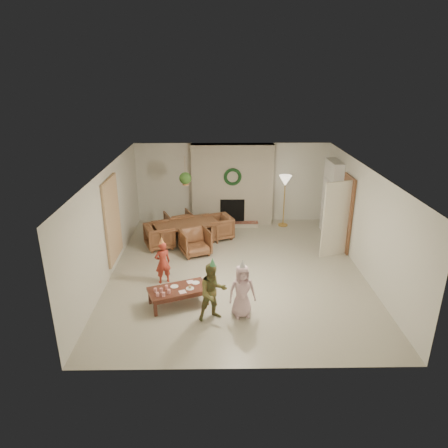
{
  "coord_description": "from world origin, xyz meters",
  "views": [
    {
      "loc": [
        -0.43,
        -8.82,
        4.59
      ],
      "look_at": [
        -0.3,
        0.4,
        1.05
      ],
      "focal_mm": 32.38,
      "sensor_mm": 36.0,
      "label": 1
    }
  ],
  "objects_px": {
    "coffee_table_top": "(178,290)",
    "child_pink": "(242,291)",
    "dining_table": "(186,233)",
    "dining_chair_near": "(195,242)",
    "child_red": "(163,263)",
    "dining_chair_left": "(160,236)",
    "dining_chair_far": "(179,223)",
    "dining_chair_right": "(218,227)",
    "child_plaid": "(213,292)"
  },
  "relations": [
    {
      "from": "dining_chair_near",
      "to": "dining_chair_far",
      "type": "distance_m",
      "value": 1.53
    },
    {
      "from": "coffee_table_top",
      "to": "child_red",
      "type": "height_order",
      "value": "child_red"
    },
    {
      "from": "dining_table",
      "to": "dining_chair_far",
      "type": "bearing_deg",
      "value": 90.0
    },
    {
      "from": "dining_chair_right",
      "to": "coffee_table_top",
      "type": "height_order",
      "value": "dining_chair_right"
    },
    {
      "from": "child_plaid",
      "to": "coffee_table_top",
      "type": "bearing_deg",
      "value": 124.37
    },
    {
      "from": "dining_table",
      "to": "child_red",
      "type": "xyz_separation_m",
      "value": [
        -0.37,
        -2.24,
        0.2
      ]
    },
    {
      "from": "dining_table",
      "to": "coffee_table_top",
      "type": "xyz_separation_m",
      "value": [
        0.06,
        -3.17,
        0.03
      ]
    },
    {
      "from": "dining_chair_far",
      "to": "child_red",
      "type": "xyz_separation_m",
      "value": [
        -0.08,
        -2.95,
        0.16
      ]
    },
    {
      "from": "dining_chair_near",
      "to": "child_red",
      "type": "distance_m",
      "value": 1.67
    },
    {
      "from": "dining_chair_far",
      "to": "child_plaid",
      "type": "xyz_separation_m",
      "value": [
        1.07,
        -4.41,
        0.25
      ]
    },
    {
      "from": "dining_chair_near",
      "to": "dining_chair_right",
      "type": "bearing_deg",
      "value": 38.66
    },
    {
      "from": "child_plaid",
      "to": "dining_chair_right",
      "type": "bearing_deg",
      "value": 68.82
    },
    {
      "from": "dining_chair_near",
      "to": "child_red",
      "type": "height_order",
      "value": "child_red"
    },
    {
      "from": "coffee_table_top",
      "to": "child_plaid",
      "type": "bearing_deg",
      "value": -57.23
    },
    {
      "from": "dining_table",
      "to": "child_pink",
      "type": "xyz_separation_m",
      "value": [
        1.35,
        -3.6,
        0.24
      ]
    },
    {
      "from": "dining_table",
      "to": "coffee_table_top",
      "type": "distance_m",
      "value": 3.17
    },
    {
      "from": "dining_chair_left",
      "to": "child_plaid",
      "type": "relative_size",
      "value": 0.63
    },
    {
      "from": "dining_chair_near",
      "to": "coffee_table_top",
      "type": "bearing_deg",
      "value": -117.2
    },
    {
      "from": "dining_chair_left",
      "to": "dining_table",
      "type": "bearing_deg",
      "value": -90.0
    },
    {
      "from": "child_plaid",
      "to": "dining_chair_far",
      "type": "bearing_deg",
      "value": 83.92
    },
    {
      "from": "dining_chair_right",
      "to": "child_pink",
      "type": "distance_m",
      "value": 3.99
    },
    {
      "from": "dining_table",
      "to": "child_pink",
      "type": "relative_size",
      "value": 1.59
    },
    {
      "from": "dining_chair_far",
      "to": "child_red",
      "type": "distance_m",
      "value": 2.96
    },
    {
      "from": "dining_chair_right",
      "to": "child_pink",
      "type": "relative_size",
      "value": 0.68
    },
    {
      "from": "dining_chair_near",
      "to": "dining_chair_left",
      "type": "height_order",
      "value": "same"
    },
    {
      "from": "dining_chair_left",
      "to": "child_red",
      "type": "bearing_deg",
      "value": 168.04
    },
    {
      "from": "child_plaid",
      "to": "dining_table",
      "type": "bearing_deg",
      "value": 82.25
    },
    {
      "from": "dining_chair_near",
      "to": "child_plaid",
      "type": "distance_m",
      "value": 3.04
    },
    {
      "from": "child_pink",
      "to": "dining_chair_left",
      "type": "bearing_deg",
      "value": 111.04
    },
    {
      "from": "dining_chair_right",
      "to": "child_plaid",
      "type": "bearing_deg",
      "value": -23.37
    },
    {
      "from": "dining_chair_right",
      "to": "child_pink",
      "type": "height_order",
      "value": "child_pink"
    },
    {
      "from": "dining_table",
      "to": "dining_chair_left",
      "type": "bearing_deg",
      "value": 180.0
    },
    {
      "from": "dining_chair_near",
      "to": "dining_chair_right",
      "type": "distance_m",
      "value": 1.23
    },
    {
      "from": "dining_chair_far",
      "to": "child_plaid",
      "type": "bearing_deg",
      "value": 81.73
    },
    {
      "from": "dining_table",
      "to": "child_red",
      "type": "distance_m",
      "value": 2.28
    },
    {
      "from": "dining_chair_left",
      "to": "dining_chair_right",
      "type": "height_order",
      "value": "same"
    },
    {
      "from": "dining_chair_far",
      "to": "dining_chair_left",
      "type": "bearing_deg",
      "value": 45.0
    },
    {
      "from": "coffee_table_top",
      "to": "child_red",
      "type": "distance_m",
      "value": 1.04
    },
    {
      "from": "child_red",
      "to": "child_pink",
      "type": "xyz_separation_m",
      "value": [
        1.72,
        -1.36,
        0.04
      ]
    },
    {
      "from": "dining_table",
      "to": "child_red",
      "type": "height_order",
      "value": "child_red"
    },
    {
      "from": "coffee_table_top",
      "to": "child_plaid",
      "type": "height_order",
      "value": "child_plaid"
    },
    {
      "from": "dining_chair_far",
      "to": "coffee_table_top",
      "type": "distance_m",
      "value": 3.9
    },
    {
      "from": "dining_chair_far",
      "to": "child_pink",
      "type": "relative_size",
      "value": 0.68
    },
    {
      "from": "dining_chair_left",
      "to": "child_red",
      "type": "relative_size",
      "value": 0.74
    },
    {
      "from": "coffee_table_top",
      "to": "child_pink",
      "type": "xyz_separation_m",
      "value": [
        1.3,
        -0.43,
        0.21
      ]
    },
    {
      "from": "dining_chair_far",
      "to": "coffee_table_top",
      "type": "bearing_deg",
      "value": 73.14
    },
    {
      "from": "dining_table",
      "to": "dining_chair_left",
      "type": "relative_size",
      "value": 2.34
    },
    {
      "from": "child_red",
      "to": "dining_chair_right",
      "type": "bearing_deg",
      "value": -139.73
    },
    {
      "from": "dining_chair_near",
      "to": "child_red",
      "type": "bearing_deg",
      "value": -135.01
    },
    {
      "from": "coffee_table_top",
      "to": "child_plaid",
      "type": "relative_size",
      "value": 1.01
    }
  ]
}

